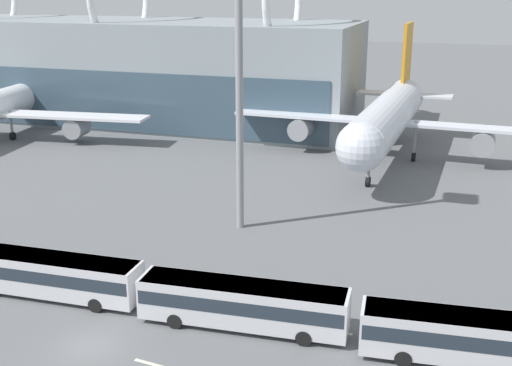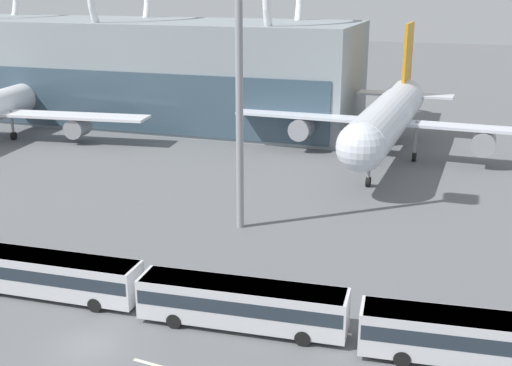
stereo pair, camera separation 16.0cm
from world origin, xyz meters
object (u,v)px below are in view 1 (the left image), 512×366
shuttle_bus_1 (49,273)px  shuttle_bus_2 (243,302)px  shuttle_bus_3 (479,337)px  airliner_at_gate_far (388,116)px  floodlight_mast (239,29)px

shuttle_bus_1 → shuttle_bus_2: 14.21m
shuttle_bus_1 → shuttle_bus_3: (28.41, 0.39, 0.00)m
airliner_at_gate_far → shuttle_bus_2: (-3.58, -43.88, -3.75)m
airliner_at_gate_far → shuttle_bus_1: airliner_at_gate_far is taller
shuttle_bus_3 → shuttle_bus_1: bearing=175.7°
airliner_at_gate_far → shuttle_bus_2: 44.19m
airliner_at_gate_far → shuttle_bus_2: size_ratio=2.96×
shuttle_bus_1 → shuttle_bus_2: bearing=-1.7°
shuttle_bus_1 → shuttle_bus_2: (14.21, 0.14, 0.00)m
shuttle_bus_2 → floodlight_mast: size_ratio=0.53×
airliner_at_gate_far → shuttle_bus_2: bearing=-2.3°
shuttle_bus_2 → shuttle_bus_3: 14.21m
shuttle_bus_1 → shuttle_bus_3: 28.42m
shuttle_bus_1 → shuttle_bus_3: size_ratio=0.99×
airliner_at_gate_far → shuttle_bus_3: (10.63, -43.64, -3.75)m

